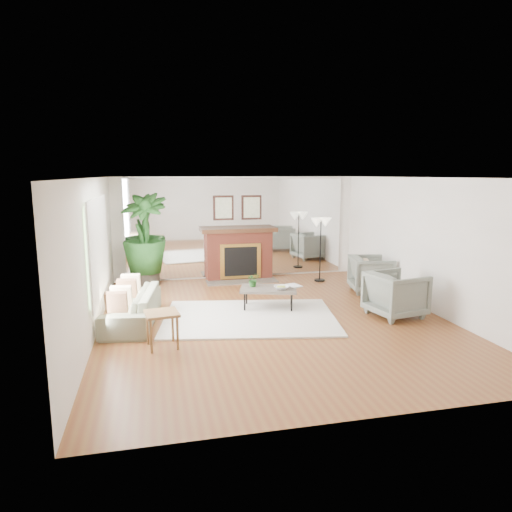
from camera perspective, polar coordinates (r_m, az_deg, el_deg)
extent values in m
plane|color=brown|center=(8.25, 2.18, -7.87)|extent=(7.00, 7.00, 0.00)
cube|color=white|center=(7.75, -19.65, -0.12)|extent=(0.02, 7.00, 2.50)
cube|color=white|center=(9.19, 20.55, 1.36)|extent=(0.02, 7.00, 2.50)
cube|color=white|center=(11.33, -2.36, 3.56)|extent=(6.00, 0.02, 2.50)
cube|color=silver|center=(11.31, -2.34, 3.55)|extent=(5.40, 0.04, 2.40)
cube|color=#B2E09E|center=(8.12, -19.16, 1.07)|extent=(0.04, 2.40, 1.50)
cube|color=brown|center=(11.22, -2.14, 0.14)|extent=(1.60, 0.40, 1.20)
cube|color=gold|center=(11.04, -1.93, -0.66)|extent=(1.00, 0.04, 0.85)
cube|color=black|center=(11.02, -1.91, -0.68)|extent=(0.80, 0.04, 0.70)
cube|color=#584F45|center=(11.00, -1.78, -3.17)|extent=(1.70, 0.55, 0.03)
cube|color=#412915|center=(11.11, -2.14, 3.27)|extent=(1.85, 0.46, 0.10)
cube|color=black|center=(11.17, -4.10, 6.02)|extent=(0.50, 0.04, 0.60)
cube|color=black|center=(11.29, -0.56, 6.09)|extent=(0.50, 0.04, 0.60)
cube|color=silver|center=(8.28, -0.80, -7.68)|extent=(3.37, 2.67, 0.03)
cube|color=#584F45|center=(8.73, 1.58, -4.15)|extent=(1.19, 0.89, 0.05)
cylinder|color=black|center=(8.60, -1.43, -5.83)|extent=(0.03, 0.03, 0.37)
cylinder|color=black|center=(8.57, 4.48, -5.91)|extent=(0.03, 0.03, 0.37)
cylinder|color=black|center=(9.02, -1.19, -5.06)|extent=(0.03, 0.03, 0.37)
cylinder|color=black|center=(8.99, 4.44, -5.14)|extent=(0.03, 0.03, 0.37)
imported|color=gray|center=(8.25, -15.23, -6.16)|extent=(1.02, 2.05, 0.57)
imported|color=slate|center=(10.34, 14.19, -2.19)|extent=(1.03, 1.01, 0.79)
imported|color=slate|center=(8.68, 17.08, -4.59)|extent=(1.05, 1.03, 0.82)
cube|color=brown|center=(6.95, -11.71, -7.04)|extent=(0.54, 0.54, 0.04)
cylinder|color=brown|center=(6.83, -12.97, -9.76)|extent=(0.04, 0.04, 0.52)
cylinder|color=brown|center=(6.88, -9.78, -9.48)|extent=(0.04, 0.04, 0.52)
cylinder|color=brown|center=(7.19, -13.40, -8.76)|extent=(0.04, 0.04, 0.52)
cylinder|color=brown|center=(7.24, -10.38, -8.50)|extent=(0.04, 0.04, 0.52)
cylinder|color=#2A251E|center=(10.93, -13.56, -2.44)|extent=(0.62, 0.62, 0.44)
imported|color=#235820|center=(10.76, -13.78, 2.75)|extent=(1.29, 1.29, 1.82)
cylinder|color=black|center=(11.20, 7.95, -3.01)|extent=(0.26, 0.26, 0.04)
cylinder|color=black|center=(11.06, 8.04, 0.63)|extent=(0.03, 0.03, 1.48)
cone|color=white|center=(10.93, 7.58, 4.20)|extent=(0.28, 0.28, 0.20)
cone|color=white|center=(11.01, 8.67, 4.21)|extent=(0.28, 0.28, 0.20)
imported|color=#235820|center=(8.78, -0.36, -2.97)|extent=(0.29, 0.27, 0.27)
imported|color=brown|center=(8.60, 3.17, -3.96)|extent=(0.32, 0.32, 0.07)
imported|color=brown|center=(8.80, 4.12, -3.80)|extent=(0.30, 0.36, 0.02)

